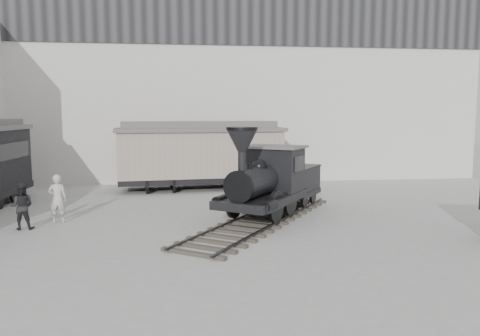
{
  "coord_description": "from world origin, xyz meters",
  "views": [
    {
      "loc": [
        -1.29,
        -13.65,
        4.11
      ],
      "look_at": [
        0.89,
        4.1,
        2.0
      ],
      "focal_mm": 35.0,
      "sensor_mm": 36.0,
      "label": 1
    }
  ],
  "objects": [
    {
      "name": "north_wall",
      "position": [
        0.0,
        14.98,
        5.55
      ],
      "size": [
        34.0,
        2.51,
        11.0
      ],
      "color": "silver",
      "rests_on": "ground"
    },
    {
      "name": "visitor_a",
      "position": [
        -5.98,
        4.32,
        0.92
      ],
      "size": [
        0.68,
        0.45,
        1.84
      ],
      "primitive_type": "imported",
      "rotation": [
        0.0,
        0.0,
        3.16
      ],
      "color": "silver",
      "rests_on": "ground"
    },
    {
      "name": "locomotive",
      "position": [
        2.06,
        4.15,
        1.31
      ],
      "size": [
        7.44,
        9.51,
        3.54
      ],
      "rotation": [
        0.0,
        0.0,
        -0.6
      ],
      "color": "#3A322B",
      "rests_on": "ground"
    },
    {
      "name": "boxcar",
      "position": [
        -0.34,
        11.53,
        1.92
      ],
      "size": [
        9.18,
        3.62,
        3.67
      ],
      "rotation": [
        0.0,
        0.0,
        0.09
      ],
      "color": "black",
      "rests_on": "ground"
    },
    {
      "name": "ground",
      "position": [
        0.0,
        0.0,
        0.0
      ],
      "size": [
        90.0,
        90.0,
        0.0
      ],
      "primitive_type": "plane",
      "color": "#9E9E9B"
    },
    {
      "name": "visitor_b",
      "position": [
        -6.98,
        3.43,
        0.83
      ],
      "size": [
        0.82,
        0.64,
        1.66
      ],
      "primitive_type": "imported",
      "rotation": [
        0.0,
        0.0,
        3.16
      ],
      "color": "black",
      "rests_on": "ground"
    }
  ]
}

